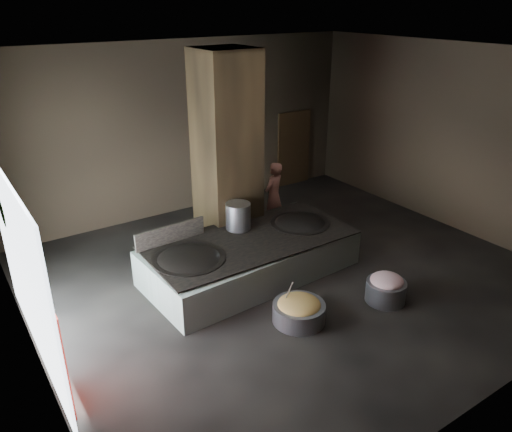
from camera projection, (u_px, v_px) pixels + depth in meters
floor at (287, 277)px, 10.66m from camera, size 10.00×9.00×0.10m
ceiling at (293, 51)px, 8.81m from camera, size 10.00×9.00×0.10m
back_wall at (185, 128)px, 13.19m from camera, size 10.00×0.10×4.50m
front_wall at (510, 273)px, 6.28m from camera, size 10.00×0.10×4.50m
left_wall at (10, 239)px, 7.15m from camera, size 0.10×9.00×4.50m
right_wall at (452, 137)px, 12.31m from camera, size 0.10×9.00×4.50m
pillar at (227, 154)px, 11.02m from camera, size 1.20×1.20×4.50m
hearth_platform at (250, 258)px, 10.54m from camera, size 4.52×2.33×0.77m
platform_cap at (250, 239)px, 10.36m from camera, size 4.32×2.07×0.03m
wok_left at (189, 262)px, 9.61m from camera, size 1.39×1.39×0.38m
wok_left_rim at (189, 259)px, 9.58m from camera, size 1.42×1.42×0.05m
wok_right at (300, 226)px, 11.12m from camera, size 1.30×1.30×0.36m
wok_right_rim at (300, 223)px, 11.09m from camera, size 1.32×1.32×0.05m
stock_pot at (238, 216)px, 10.68m from camera, size 0.54×0.54×0.58m
splash_guard at (170, 234)px, 10.10m from camera, size 1.54×0.14×0.38m
cook at (274, 195)px, 12.52m from camera, size 0.73×0.61×1.72m
veg_basin at (299, 313)px, 9.06m from camera, size 1.15×1.15×0.35m
veg_fill at (299, 304)px, 8.99m from camera, size 0.79×0.79×0.24m
ladle at (288, 294)px, 8.94m from camera, size 0.11×0.38×0.68m
meat_basin at (386, 291)px, 9.65m from camera, size 0.94×0.94×0.42m
meat_fill at (387, 281)px, 9.55m from camera, size 0.64×0.64×0.24m
doorway_near at (227, 163)px, 14.19m from camera, size 1.18×0.08×2.38m
doorway_near_glow at (231, 165)px, 14.20m from camera, size 0.78×0.04×1.85m
doorway_far at (294, 150)px, 15.42m from camera, size 1.18×0.08×2.38m
doorway_far_glow at (298, 149)px, 15.62m from camera, size 0.90×0.04×2.12m
left_opening at (24, 271)px, 7.62m from camera, size 0.04×4.20×3.10m
pavilion_sliver at (58, 355)px, 6.97m from camera, size 0.05×0.90×1.70m
tree_silhouette at (10, 210)px, 8.26m from camera, size 0.28×1.10×1.10m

